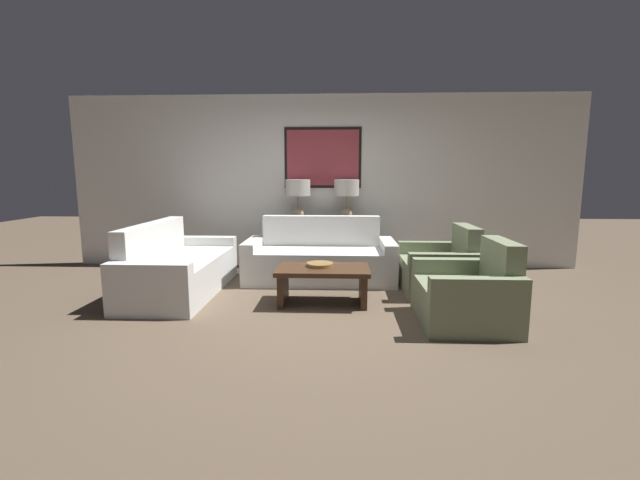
% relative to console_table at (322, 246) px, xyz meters
% --- Properties ---
extents(ground_plane, '(20.00, 20.00, 0.00)m').
position_rel_console_table_xyz_m(ground_plane, '(0.00, -2.27, -0.37)').
color(ground_plane, brown).
extents(back_wall, '(7.87, 0.12, 2.65)m').
position_rel_console_table_xyz_m(back_wall, '(0.00, 0.28, 0.96)').
color(back_wall, silver).
rests_on(back_wall, ground_plane).
extents(console_table, '(1.28, 0.40, 0.74)m').
position_rel_console_table_xyz_m(console_table, '(0.00, 0.00, 0.00)').
color(console_table, black).
rests_on(console_table, ground_plane).
extents(table_lamp_left, '(0.37, 0.37, 0.64)m').
position_rel_console_table_xyz_m(table_lamp_left, '(-0.37, 0.00, 0.82)').
color(table_lamp_left, tan).
rests_on(table_lamp_left, console_table).
extents(table_lamp_right, '(0.37, 0.37, 0.64)m').
position_rel_console_table_xyz_m(table_lamp_right, '(0.37, 0.00, 0.82)').
color(table_lamp_right, tan).
rests_on(table_lamp_right, console_table).
extents(couch_by_back_wall, '(2.02, 0.89, 0.86)m').
position_rel_console_table_xyz_m(couch_by_back_wall, '(0.00, -0.67, -0.08)').
color(couch_by_back_wall, silver).
rests_on(couch_by_back_wall, ground_plane).
extents(couch_by_side, '(0.89, 2.02, 0.86)m').
position_rel_console_table_xyz_m(couch_by_side, '(-1.73, -1.37, -0.08)').
color(couch_by_side, silver).
rests_on(couch_by_side, ground_plane).
extents(coffee_table, '(1.04, 0.62, 0.42)m').
position_rel_console_table_xyz_m(coffee_table, '(0.08, -1.75, -0.07)').
color(coffee_table, '#3D2616').
rests_on(coffee_table, ground_plane).
extents(decorative_bowl, '(0.31, 0.31, 0.04)m').
position_rel_console_table_xyz_m(decorative_bowl, '(0.04, -1.70, 0.07)').
color(decorative_bowl, olive).
rests_on(decorative_bowl, coffee_table).
extents(armchair_near_back_wall, '(0.86, 0.98, 0.83)m').
position_rel_console_table_xyz_m(armchair_near_back_wall, '(1.53, -1.18, -0.09)').
color(armchair_near_back_wall, '#707A5B').
rests_on(armchair_near_back_wall, ground_plane).
extents(armchair_near_camera, '(0.86, 0.98, 0.83)m').
position_rel_console_table_xyz_m(armchair_near_camera, '(1.53, -2.32, -0.09)').
color(armchair_near_camera, '#707A5B').
rests_on(armchair_near_camera, ground_plane).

